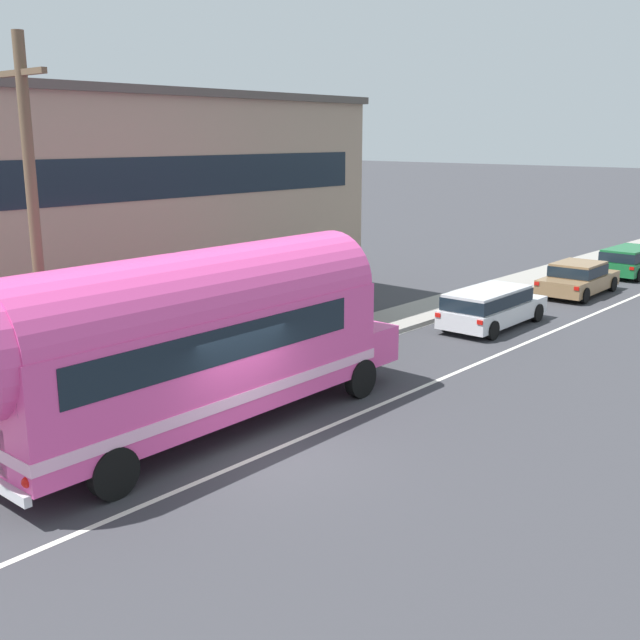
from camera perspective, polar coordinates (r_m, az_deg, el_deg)
The scene contains 9 objects.
ground_plane at distance 16.23m, azimuth -4.13°, elevation -9.95°, with size 300.00×300.00×0.00m, color #38383D.
lane_markings at distance 26.36m, azimuth 12.12°, elevation -0.90°, with size 3.85×80.00×0.01m.
sidewalk_slab at distance 26.38m, azimuth 4.10°, elevation -0.45°, with size 2.21×90.00×0.15m, color gray.
roadside_building at distance 26.82m, azimuth -19.50°, elevation 7.39°, with size 10.76×20.02×7.84m.
utility_pole at distance 17.03m, azimuth -20.50°, elevation 5.82°, with size 1.80×0.24×8.50m.
painted_bus at distance 16.47m, azimuth -10.09°, elevation -1.29°, with size 2.72×11.90×4.12m.
car_lead at distance 26.90m, azimuth 12.63°, elevation 1.11°, with size 1.99×4.78×1.37m.
car_second at distance 33.52m, azimuth 18.74°, elevation 3.05°, with size 2.12×4.62×1.37m.
car_third at distance 38.92m, azimuth 22.25°, elevation 4.23°, with size 1.95×4.50×1.37m.
Camera 1 is at (10.71, -10.32, 6.49)m, focal length 42.79 mm.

